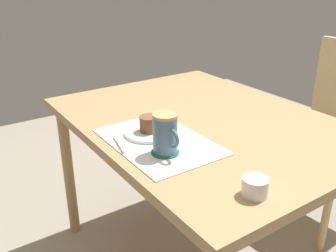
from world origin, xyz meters
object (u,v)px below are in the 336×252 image
at_px(pastry_plate, 149,132).
at_px(coffee_mug, 165,133).
at_px(wooden_chair, 332,130).
at_px(pastry, 149,124).
at_px(sugar_bowl, 255,187).
at_px(dining_table, 202,136).

xyz_separation_m(pastry_plate, coffee_mug, (0.16, -0.03, 0.06)).
xyz_separation_m(wooden_chair, pastry, (-0.07, -1.05, 0.26)).
height_order(pastry, sugar_bowl, pastry).
height_order(wooden_chair, sugar_bowl, wooden_chair).
xyz_separation_m(dining_table, pastry_plate, (0.01, -0.25, 0.08)).
bearing_deg(pastry, dining_table, 92.33).
bearing_deg(sugar_bowl, wooden_chair, 111.86).
relative_size(pastry_plate, coffee_mug, 1.39).
bearing_deg(pastry, wooden_chair, 86.29).
distance_m(pastry_plate, pastry, 0.03).
relative_size(pastry_plate, sugar_bowl, 2.56).
xyz_separation_m(pastry_plate, sugar_bowl, (0.48, 0.03, 0.02)).
xyz_separation_m(dining_table, sugar_bowl, (0.49, -0.22, 0.10)).
bearing_deg(dining_table, wooden_chair, 84.37).
bearing_deg(wooden_chair, sugar_bowl, 108.51).
distance_m(pastry, sugar_bowl, 0.48).
xyz_separation_m(dining_table, coffee_mug, (0.17, -0.29, 0.15)).
bearing_deg(sugar_bowl, pastry, -176.46).
distance_m(dining_table, sugar_bowl, 0.55).
relative_size(dining_table, pastry_plate, 6.60).
relative_size(dining_table, wooden_chair, 1.26).
bearing_deg(dining_table, pastry, -87.67).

